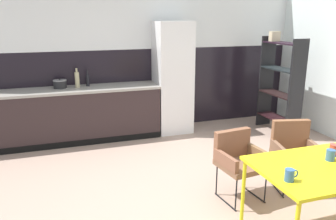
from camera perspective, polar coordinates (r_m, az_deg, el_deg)
name	(u,v)px	position (r m, az deg, el deg)	size (l,w,h in m)	color
ground_plane	(204,210)	(3.82, 6.23, -16.64)	(8.19, 8.19, 0.00)	tan
back_wall_splashback_dark	(139,89)	(6.25, -4.98, 3.56)	(6.30, 0.12, 1.48)	black
back_wall_panel_upper	(137,6)	(6.11, -5.32, 17.23)	(6.30, 0.12, 1.48)	silver
kitchen_counter	(62,116)	(5.81, -17.57, -0.96)	(3.24, 0.63, 0.90)	#2E2223
refrigerator_column	(173,78)	(6.00, 0.78, 5.51)	(0.61, 0.60, 1.97)	silver
armchair_corner_seat	(293,147)	(4.34, 20.57, -5.91)	(0.57, 0.56, 0.82)	brown
armchair_far_side	(238,156)	(3.93, 11.84, -7.63)	(0.54, 0.52, 0.78)	brown
mug_short_terracotta	(334,149)	(3.63, 26.41, -6.01)	(0.13, 0.08, 0.10)	#B23D33
mug_tall_blue	(290,175)	(2.92, 20.04, -10.36)	(0.12, 0.08, 0.10)	#335B93
mug_white_ceramic	(331,155)	(3.46, 25.97, -6.90)	(0.13, 0.08, 0.11)	#335B93
cooking_pot	(60,84)	(5.78, -17.92, 4.23)	(0.22, 0.22, 0.16)	black
bottle_vinegar_dark	(77,79)	(5.75, -15.22, 5.06)	(0.07, 0.07, 0.32)	tan
bottle_spice_small	(88,80)	(5.82, -13.52, 5.03)	(0.06, 0.06, 0.28)	black
open_shelf_unit	(280,82)	(6.28, 18.53, 4.62)	(0.30, 0.90, 1.78)	black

